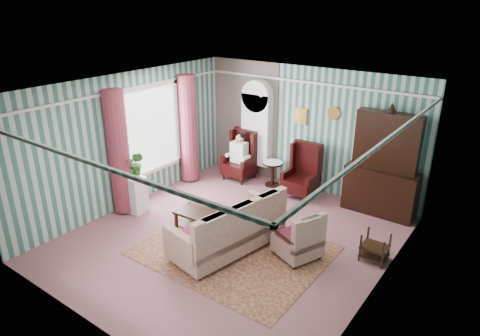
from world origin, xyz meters
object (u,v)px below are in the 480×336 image
Objects in this scene: dresser_hutch at (384,161)px; round_side_table at (272,174)px; plant_stand at (134,194)px; wingback_left at (239,156)px; wingback_right at (301,171)px; bookcase at (256,135)px; floral_armchair at (298,234)px; seated_woman at (239,157)px; sofa at (227,222)px; nest_table at (375,247)px; coffee_table at (199,222)px.

dresser_hutch is 3.93× the size of round_side_table.
dresser_hutch is at bearing 35.08° from plant_stand.
wingback_left and wingback_right have the same top height.
wingback_right reaches higher than round_side_table.
bookcase is at bearing 57.34° from wingback_left.
plant_stand is (-0.80, -2.75, -0.22)m from wingback_left.
floral_armchair is (2.67, -2.64, -0.66)m from bookcase.
seated_woman is 0.96m from round_side_table.
wingback_right is 2.08× the size of round_side_table.
bookcase is 1.04× the size of sofa.
wingback_right is at bearing 146.25° from nest_table.
nest_table is at bearing -20.85° from seated_woman.
sofa is 2.40× the size of coffee_table.
coffee_table is at bearing -89.40° from round_side_table.
plant_stand is (-2.55, -2.75, -0.22)m from wingback_right.
wingback_right reaches higher than sofa.
wingback_left is (-0.25, -0.39, -0.50)m from bookcase.
round_side_table is 0.28× the size of sofa.
wingback_left is 1.00× the size of wingback_right.
floral_armchair is at bearing -37.63° from seated_woman.
coffee_table is (1.73, 0.13, -0.18)m from plant_stand.
wingback_right is 1.56× the size of plant_stand.
seated_woman is 2.19× the size of nest_table.
floral_armchair reaches higher than coffee_table.
bookcase is at bearing 36.71° from sofa.
sofa reaches higher than nest_table.
plant_stand is 3.75m from floral_armchair.
nest_table is (3.17, -1.70, -0.03)m from round_side_table.
wingback_right is at bearing 49.66° from floral_armchair.
coffee_table is (0.03, -2.77, -0.08)m from round_side_table.
bookcase reaches higher than seated_woman.
wingback_left is 2.08× the size of round_side_table.
nest_table is at bearing -36.49° from floral_armchair.
floral_armchair is 1.03× the size of coffee_table.
sofa is at bearing -89.72° from wingback_right.
nest_table is 1.36m from floral_armchair.
dresser_hutch is at bearing 2.64° from round_side_table.
dresser_hutch reaches higher than nest_table.
wingback_right is (1.75, 0.00, 0.00)m from wingback_left.
floral_armchair is at bearing 7.66° from plant_stand.
floral_armchair is (3.72, 0.50, 0.06)m from plant_stand.
floral_armchair is at bearing -102.98° from dresser_hutch.
floral_armchair is (2.92, -2.25, -0.13)m from seated_woman.
wingback_right is at bearing -14.57° from bookcase.
wingback_left is at bearing 43.57° from sofa.
wingback_left reaches higher than sofa.
seated_woman is 3.30m from sofa.
plant_stand is at bearing -132.84° from wingback_right.
dresser_hutch is at bearing 9.22° from floral_armchair.
sofa is (-1.74, -3.05, -0.62)m from dresser_hutch.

